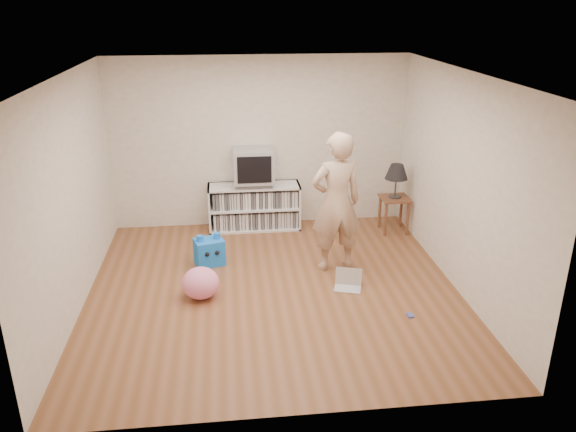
{
  "coord_description": "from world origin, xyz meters",
  "views": [
    {
      "loc": [
        -0.51,
        -6.1,
        3.36
      ],
      "look_at": [
        0.23,
        0.4,
        0.81
      ],
      "focal_mm": 35.0,
      "sensor_mm": 36.0,
      "label": 1
    }
  ],
  "objects_px": {
    "media_unit": "(254,206)",
    "laptop": "(348,283)",
    "plush_pink": "(201,283)",
    "plush_blue": "(209,251)",
    "side_table": "(394,206)",
    "dvd_deck": "(254,183)",
    "person": "(336,203)",
    "crt_tv": "(253,165)",
    "table_lamp": "(397,172)"
  },
  "relations": [
    {
      "from": "table_lamp",
      "to": "plush_blue",
      "type": "bearing_deg",
      "value": -163.33
    },
    {
      "from": "table_lamp",
      "to": "side_table",
      "type": "bearing_deg",
      "value": 0.0
    },
    {
      "from": "dvd_deck",
      "to": "crt_tv",
      "type": "distance_m",
      "value": 0.29
    },
    {
      "from": "laptop",
      "to": "dvd_deck",
      "type": "bearing_deg",
      "value": 134.12
    },
    {
      "from": "dvd_deck",
      "to": "plush_pink",
      "type": "distance_m",
      "value": 2.31
    },
    {
      "from": "side_table",
      "to": "dvd_deck",
      "type": "bearing_deg",
      "value": 170.02
    },
    {
      "from": "dvd_deck",
      "to": "table_lamp",
      "type": "height_order",
      "value": "table_lamp"
    },
    {
      "from": "person",
      "to": "laptop",
      "type": "relative_size",
      "value": 4.73
    },
    {
      "from": "plush_blue",
      "to": "plush_pink",
      "type": "relative_size",
      "value": 0.99
    },
    {
      "from": "table_lamp",
      "to": "dvd_deck",
      "type": "bearing_deg",
      "value": 170.02
    },
    {
      "from": "media_unit",
      "to": "laptop",
      "type": "relative_size",
      "value": 3.59
    },
    {
      "from": "crt_tv",
      "to": "media_unit",
      "type": "bearing_deg",
      "value": 90.0
    },
    {
      "from": "crt_tv",
      "to": "laptop",
      "type": "relative_size",
      "value": 1.54
    },
    {
      "from": "media_unit",
      "to": "side_table",
      "type": "height_order",
      "value": "media_unit"
    },
    {
      "from": "crt_tv",
      "to": "person",
      "type": "xyz_separation_m",
      "value": [
        0.97,
        -1.51,
        -0.1
      ]
    },
    {
      "from": "person",
      "to": "plush_pink",
      "type": "height_order",
      "value": "person"
    },
    {
      "from": "laptop",
      "to": "plush_blue",
      "type": "height_order",
      "value": "plush_blue"
    },
    {
      "from": "table_lamp",
      "to": "laptop",
      "type": "xyz_separation_m",
      "value": [
        -1.06,
        -1.69,
        -0.88
      ]
    },
    {
      "from": "dvd_deck",
      "to": "crt_tv",
      "type": "bearing_deg",
      "value": -90.0
    },
    {
      "from": "media_unit",
      "to": "person",
      "type": "xyz_separation_m",
      "value": [
        0.97,
        -1.52,
        0.57
      ]
    },
    {
      "from": "media_unit",
      "to": "laptop",
      "type": "distance_m",
      "value": 2.34
    },
    {
      "from": "table_lamp",
      "to": "plush_pink",
      "type": "height_order",
      "value": "table_lamp"
    },
    {
      "from": "dvd_deck",
      "to": "side_table",
      "type": "height_order",
      "value": "dvd_deck"
    },
    {
      "from": "person",
      "to": "laptop",
      "type": "bearing_deg",
      "value": 88.01
    },
    {
      "from": "side_table",
      "to": "plush_blue",
      "type": "distance_m",
      "value": 2.91
    },
    {
      "from": "media_unit",
      "to": "laptop",
      "type": "height_order",
      "value": "media_unit"
    },
    {
      "from": "dvd_deck",
      "to": "laptop",
      "type": "bearing_deg",
      "value": -63.21
    },
    {
      "from": "crt_tv",
      "to": "dvd_deck",
      "type": "bearing_deg",
      "value": 90.0
    },
    {
      "from": "plush_pink",
      "to": "person",
      "type": "bearing_deg",
      "value": 18.98
    },
    {
      "from": "media_unit",
      "to": "person",
      "type": "bearing_deg",
      "value": -57.49
    },
    {
      "from": "laptop",
      "to": "plush_blue",
      "type": "distance_m",
      "value": 1.92
    },
    {
      "from": "media_unit",
      "to": "table_lamp",
      "type": "height_order",
      "value": "table_lamp"
    },
    {
      "from": "media_unit",
      "to": "dvd_deck",
      "type": "bearing_deg",
      "value": -90.0
    },
    {
      "from": "dvd_deck",
      "to": "person",
      "type": "bearing_deg",
      "value": -57.22
    },
    {
      "from": "media_unit",
      "to": "crt_tv",
      "type": "distance_m",
      "value": 0.67
    },
    {
      "from": "side_table",
      "to": "table_lamp",
      "type": "relative_size",
      "value": 1.07
    },
    {
      "from": "side_table",
      "to": "plush_pink",
      "type": "bearing_deg",
      "value": -148.81
    },
    {
      "from": "plush_pink",
      "to": "media_unit",
      "type": "bearing_deg",
      "value": 70.16
    },
    {
      "from": "dvd_deck",
      "to": "table_lamp",
      "type": "distance_m",
      "value": 2.15
    },
    {
      "from": "table_lamp",
      "to": "laptop",
      "type": "height_order",
      "value": "table_lamp"
    },
    {
      "from": "laptop",
      "to": "plush_pink",
      "type": "relative_size",
      "value": 0.88
    },
    {
      "from": "table_lamp",
      "to": "laptop",
      "type": "relative_size",
      "value": 1.32
    },
    {
      "from": "crt_tv",
      "to": "plush_blue",
      "type": "xyz_separation_m",
      "value": [
        -0.68,
        -1.2,
        -0.84
      ]
    },
    {
      "from": "side_table",
      "to": "plush_pink",
      "type": "relative_size",
      "value": 1.23
    },
    {
      "from": "table_lamp",
      "to": "plush_pink",
      "type": "relative_size",
      "value": 1.16
    },
    {
      "from": "plush_pink",
      "to": "laptop",
      "type": "bearing_deg",
      "value": 1.5
    },
    {
      "from": "media_unit",
      "to": "plush_pink",
      "type": "relative_size",
      "value": 3.14
    },
    {
      "from": "media_unit",
      "to": "dvd_deck",
      "type": "relative_size",
      "value": 3.11
    },
    {
      "from": "dvd_deck",
      "to": "side_table",
      "type": "relative_size",
      "value": 0.82
    },
    {
      "from": "media_unit",
      "to": "crt_tv",
      "type": "bearing_deg",
      "value": -90.0
    }
  ]
}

